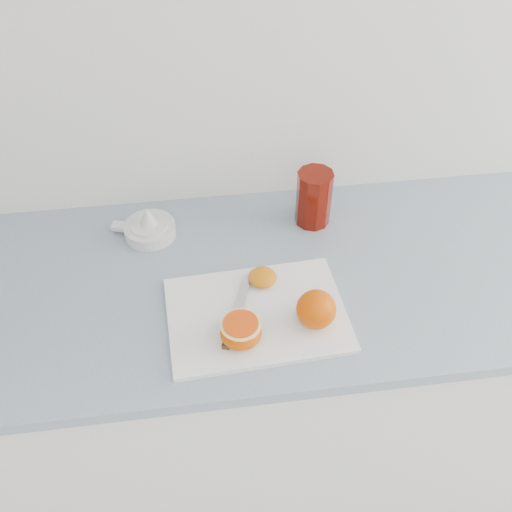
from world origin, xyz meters
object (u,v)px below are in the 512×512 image
object	(u,v)px
counter	(249,383)
citrus_juicer	(149,227)
cutting_board	(257,315)
red_tumbler	(314,200)
half_orange	(241,331)

from	to	relation	value
counter	citrus_juicer	distance (m)	0.54
counter	citrus_juicer	size ratio (longest dim) A/B	16.61
cutting_board	citrus_juicer	world-z (taller)	citrus_juicer
counter	citrus_juicer	world-z (taller)	citrus_juicer
counter	red_tumbler	distance (m)	0.57
half_orange	cutting_board	bearing A→B (deg)	57.88
half_orange	red_tumbler	world-z (taller)	red_tumbler
counter	half_orange	xyz separation A→B (m)	(-0.04, -0.19, 0.48)
counter	citrus_juicer	xyz separation A→B (m)	(-0.22, 0.17, 0.47)
counter	red_tumbler	size ratio (longest dim) A/B	18.11
half_orange	red_tumbler	xyz separation A→B (m)	(0.22, 0.36, 0.03)
half_orange	citrus_juicer	bearing A→B (deg)	117.22
cutting_board	citrus_juicer	size ratio (longest dim) A/B	2.37
red_tumbler	half_orange	bearing A→B (deg)	-121.69
cutting_board	half_orange	bearing A→B (deg)	-122.12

